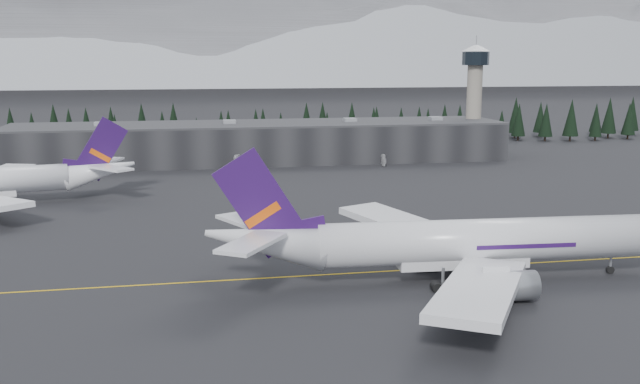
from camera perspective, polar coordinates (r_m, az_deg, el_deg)
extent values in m
plane|color=black|center=(114.53, 1.87, -6.25)|extent=(1400.00, 1400.00, 0.00)
cube|color=gold|center=(112.66, 2.09, -6.54)|extent=(400.00, 0.40, 0.02)
cube|color=black|center=(234.76, -4.78, 3.93)|extent=(160.00, 30.00, 12.00)
cube|color=#333335|center=(234.11, -4.80, 5.46)|extent=(160.00, 30.00, 0.60)
cylinder|color=gray|center=(255.52, 12.20, 6.53)|extent=(5.20, 5.20, 32.00)
cylinder|color=black|center=(254.93, 12.35, 10.39)|extent=(9.20, 9.20, 4.50)
cone|color=silver|center=(254.96, 12.38, 11.17)|extent=(10.00, 10.00, 2.00)
cube|color=black|center=(271.22, -5.60, 5.14)|extent=(360.00, 20.00, 15.00)
cylinder|color=silver|center=(111.17, 12.93, -3.80)|extent=(50.99, 9.53, 6.61)
sphere|color=silver|center=(122.20, 24.17, -3.18)|extent=(6.61, 6.61, 6.61)
cone|color=silver|center=(104.30, -4.39, -3.95)|extent=(18.86, 7.67, 9.57)
cube|color=silver|center=(125.44, 7.37, -2.80)|extent=(20.91, 31.74, 2.83)
cylinder|color=#989BA1|center=(122.12, 11.08, -4.19)|extent=(7.39, 4.59, 4.19)
cube|color=silver|center=(94.05, 12.68, -7.57)|extent=(23.58, 30.96, 2.83)
cylinder|color=#989BA1|center=(102.32, 14.99, -7.28)|extent=(7.39, 4.59, 4.19)
cube|color=#2D114F|center=(103.01, -4.74, -0.93)|extent=(13.97, 1.36, 16.41)
cube|color=#E5540D|center=(103.36, -4.60, -1.82)|extent=(5.40, 0.93, 4.04)
cube|color=silver|center=(110.27, -5.73, -2.34)|extent=(9.87, 13.06, 0.55)
cube|color=silver|center=(97.43, -5.49, -4.08)|extent=(10.80, 12.85, 0.55)
cylinder|color=black|center=(121.05, 22.22, -5.31)|extent=(0.55, 0.55, 3.31)
cylinder|color=black|center=(114.52, 8.34, -5.50)|extent=(0.55, 0.55, 3.31)
cylinder|color=black|center=(105.43, 9.80, -6.97)|extent=(0.55, 0.55, 3.31)
cone|color=white|center=(179.23, -17.21, 1.62)|extent=(18.33, 9.36, 9.04)
cube|color=#290F49|center=(178.55, -17.14, 3.31)|extent=(13.05, 2.95, 15.49)
cube|color=#D9530C|center=(178.73, -17.18, 2.81)|extent=(5.09, 1.51, 3.82)
cube|color=white|center=(173.01, -16.39, 1.85)|extent=(11.01, 11.73, 0.52)
cube|color=white|center=(185.33, -16.75, 2.39)|extent=(8.21, 12.35, 0.52)
imported|color=silver|center=(214.74, -6.63, 1.85)|extent=(4.58, 5.60, 1.42)
imported|color=#BAB9BC|center=(223.76, 5.13, 2.22)|extent=(4.23, 2.80, 1.34)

